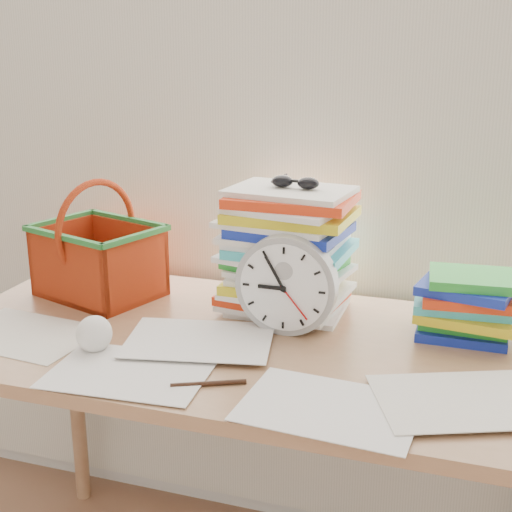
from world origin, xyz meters
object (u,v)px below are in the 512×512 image
(desk, at_px, (247,369))
(basket, at_px, (98,240))
(book_stack, at_px, (468,305))
(paper_stack, at_px, (285,251))
(clock, at_px, (287,285))

(desk, height_order, basket, basket)
(desk, relative_size, book_stack, 5.72)
(paper_stack, distance_m, book_stack, 0.43)
(desk, bearing_deg, basket, 161.52)
(desk, distance_m, basket, 0.52)
(desk, bearing_deg, paper_stack, 80.96)
(desk, distance_m, paper_stack, 0.30)
(clock, bearing_deg, book_stack, 15.52)
(desk, relative_size, clock, 6.20)
(desk, xyz_separation_m, clock, (0.07, 0.06, 0.19))
(clock, distance_m, basket, 0.53)
(clock, bearing_deg, basket, 170.34)
(paper_stack, bearing_deg, desk, -99.04)
(clock, distance_m, book_stack, 0.40)
(clock, bearing_deg, paper_stack, 107.65)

